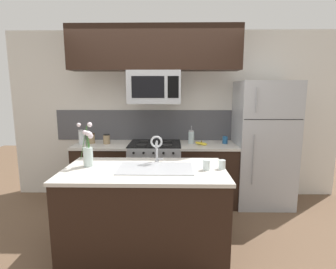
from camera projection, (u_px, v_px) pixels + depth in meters
name	position (u px, v px, depth m)	size (l,w,h in m)	color
ground_plane	(151.00, 233.00, 3.16)	(10.00, 10.00, 0.00)	brown
rear_partition	(175.00, 116.00, 4.21)	(5.20, 0.10, 2.60)	silver
splash_band	(156.00, 125.00, 4.18)	(3.18, 0.01, 0.48)	#4C4C51
back_counter_left	(104.00, 173.00, 3.99)	(0.83, 0.65, 0.91)	black
back_counter_right	(207.00, 173.00, 3.96)	(0.85, 0.65, 0.91)	black
stove_range	(155.00, 173.00, 3.97)	(0.76, 0.64, 0.93)	#A8AAAF
microwave	(154.00, 87.00, 3.74)	(0.74, 0.40, 0.46)	#A8AAAF
upper_cabinet_band	(154.00, 48.00, 3.63)	(2.38, 0.34, 0.60)	black
refrigerator	(263.00, 144.00, 3.89)	(0.81, 0.74, 1.83)	#A8AAAF
storage_jar_tall	(82.00, 137.00, 3.87)	(0.09, 0.09, 0.21)	silver
storage_jar_medium	(92.00, 138.00, 3.94)	(0.09, 0.09, 0.15)	#997F5B
storage_jar_short	(107.00, 139.00, 3.91)	(0.10, 0.10, 0.15)	#997F5B
banana_bunch	(201.00, 143.00, 3.82)	(0.19, 0.12, 0.08)	yellow
french_press	(191.00, 137.00, 3.93)	(0.09, 0.09, 0.27)	silver
coffee_tin	(225.00, 140.00, 3.92)	(0.08, 0.08, 0.11)	#1E5184
island_counter	(145.00, 210.00, 2.74)	(1.65, 0.88, 0.91)	black
kitchen_sink	(155.00, 175.00, 2.68)	(0.76, 0.44, 0.16)	#ADAFB5
sink_faucet	(157.00, 145.00, 2.85)	(0.14, 0.14, 0.31)	#B7BABF
drinking_glass	(206.00, 165.00, 2.62)	(0.07, 0.07, 0.10)	silver
spare_glass	(222.00, 164.00, 2.65)	(0.07, 0.07, 0.09)	silver
flower_vase	(88.00, 152.00, 2.73)	(0.18, 0.17, 0.46)	silver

